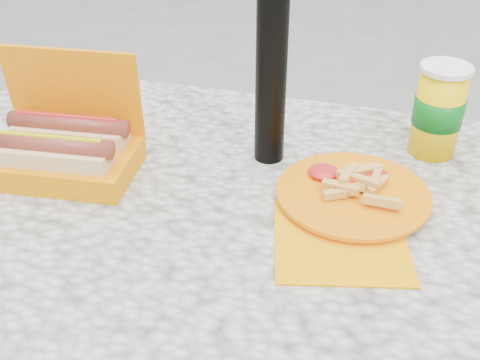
# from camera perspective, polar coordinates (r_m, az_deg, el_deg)

# --- Properties ---
(picnic_table) EXTENTS (1.20, 0.80, 0.75)m
(picnic_table) POSITION_cam_1_polar(r_m,az_deg,el_deg) (0.97, 0.28, -7.98)
(picnic_table) COLOR beige
(picnic_table) RESTS_ON ground
(hotdog_box) EXTENTS (0.24, 0.18, 0.19)m
(hotdog_box) POSITION_cam_1_polar(r_m,az_deg,el_deg) (1.01, -16.38, 2.84)
(hotdog_box) COLOR orange
(hotdog_box) RESTS_ON picnic_table
(fries_plate) EXTENTS (0.23, 0.33, 0.04)m
(fries_plate) POSITION_cam_1_polar(r_m,az_deg,el_deg) (0.93, 10.52, -1.52)
(fries_plate) COLOR orange
(fries_plate) RESTS_ON picnic_table
(soda_cup) EXTENTS (0.08, 0.08, 0.16)m
(soda_cup) POSITION_cam_1_polar(r_m,az_deg,el_deg) (1.06, 18.30, 6.29)
(soda_cup) COLOR #FFC802
(soda_cup) RESTS_ON picnic_table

